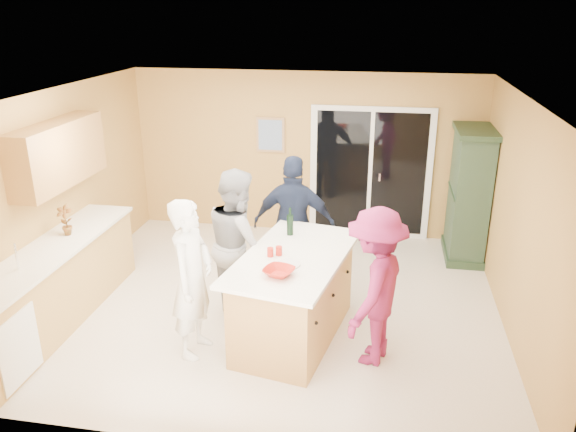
% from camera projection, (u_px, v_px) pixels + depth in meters
% --- Properties ---
extents(floor, '(5.50, 5.50, 0.00)m').
position_uv_depth(floor, '(275.00, 303.00, 7.09)').
color(floor, beige).
rests_on(floor, ground).
extents(ceiling, '(5.50, 5.00, 0.10)m').
position_uv_depth(ceiling, '(273.00, 95.00, 6.18)').
color(ceiling, white).
rests_on(ceiling, wall_back).
extents(wall_back, '(5.50, 0.10, 2.60)m').
position_uv_depth(wall_back, '(305.00, 154.00, 8.94)').
color(wall_back, '#E7C05F').
rests_on(wall_back, ground).
extents(wall_front, '(5.50, 0.10, 2.60)m').
position_uv_depth(wall_front, '(211.00, 314.00, 4.33)').
color(wall_front, '#E7C05F').
rests_on(wall_front, ground).
extents(wall_left, '(0.10, 5.00, 2.60)m').
position_uv_depth(wall_left, '(61.00, 194.00, 7.08)').
color(wall_left, '#E7C05F').
rests_on(wall_left, ground).
extents(wall_right, '(0.10, 5.00, 2.60)m').
position_uv_depth(wall_right, '(518.00, 221.00, 6.19)').
color(wall_right, '#E7C05F').
rests_on(wall_right, ground).
extents(left_cabinet_run, '(0.65, 3.05, 1.24)m').
position_uv_depth(left_cabinet_run, '(45.00, 294.00, 6.36)').
color(left_cabinet_run, tan).
rests_on(left_cabinet_run, floor).
extents(upper_cabinets, '(0.35, 1.60, 0.75)m').
position_uv_depth(upper_cabinets, '(58.00, 154.00, 6.66)').
color(upper_cabinets, tan).
rests_on(upper_cabinets, wall_left).
extents(sliding_door, '(1.90, 0.07, 2.10)m').
position_uv_depth(sliding_door, '(370.00, 173.00, 8.82)').
color(sliding_door, white).
rests_on(sliding_door, floor).
extents(framed_picture, '(0.46, 0.04, 0.56)m').
position_uv_depth(framed_picture, '(270.00, 135.00, 8.90)').
color(framed_picture, '#A37A51').
rests_on(framed_picture, wall_back).
extents(kitchen_island, '(1.37, 2.07, 1.01)m').
position_uv_depth(kitchen_island, '(294.00, 299.00, 6.24)').
color(kitchen_island, tan).
rests_on(kitchen_island, floor).
extents(green_hutch, '(0.55, 1.05, 1.93)m').
position_uv_depth(green_hutch, '(469.00, 196.00, 8.11)').
color(green_hutch, '#233A24').
rests_on(green_hutch, floor).
extents(woman_white, '(0.48, 0.67, 1.74)m').
position_uv_depth(woman_white, '(192.00, 279.00, 5.82)').
color(woman_white, white).
rests_on(woman_white, floor).
extents(woman_grey, '(1.00, 1.09, 1.81)m').
position_uv_depth(woman_grey, '(238.00, 243.00, 6.59)').
color(woman_grey, '#A3A3A5').
rests_on(woman_grey, floor).
extents(woman_navy, '(1.06, 0.45, 1.80)m').
position_uv_depth(woman_navy, '(294.00, 225.00, 7.16)').
color(woman_navy, '#1B253D').
rests_on(woman_navy, floor).
extents(woman_magenta, '(0.93, 1.23, 1.69)m').
position_uv_depth(woman_magenta, '(375.00, 287.00, 5.70)').
color(woman_magenta, '#8B1E4F').
rests_on(woman_magenta, floor).
extents(serving_bowl, '(0.38, 0.38, 0.07)m').
position_uv_depth(serving_bowl, '(279.00, 272.00, 5.58)').
color(serving_bowl, '#AD1F13').
rests_on(serving_bowl, kitchen_island).
extents(tulip_vase, '(0.21, 0.14, 0.38)m').
position_uv_depth(tulip_vase, '(65.00, 220.00, 6.68)').
color(tulip_vase, '#A81910').
rests_on(tulip_vase, left_cabinet_run).
extents(tumbler_near, '(0.07, 0.07, 0.10)m').
position_uv_depth(tumbler_near, '(270.00, 252.00, 5.99)').
color(tumbler_near, '#AD1F13').
rests_on(tumbler_near, kitchen_island).
extents(tumbler_far, '(0.08, 0.08, 0.10)m').
position_uv_depth(tumbler_far, '(279.00, 251.00, 6.03)').
color(tumbler_far, '#AD1F13').
rests_on(tumbler_far, kitchen_island).
extents(wine_bottle, '(0.08, 0.08, 0.33)m').
position_uv_depth(wine_bottle, '(290.00, 224.00, 6.54)').
color(wine_bottle, black).
rests_on(wine_bottle, kitchen_island).
extents(white_plate, '(0.28, 0.28, 0.02)m').
position_uv_depth(white_plate, '(289.00, 264.00, 5.82)').
color(white_plate, silver).
rests_on(white_plate, kitchen_island).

